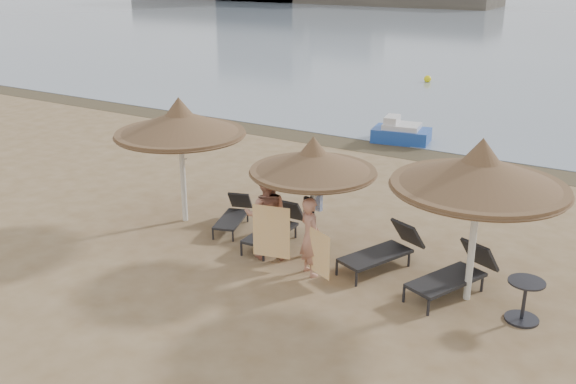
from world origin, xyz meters
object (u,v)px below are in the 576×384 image
Objects in this scene: palapa_right at (480,173)px; lounger_far_right at (456,273)px; side_table at (524,302)px; lounger_near_right at (385,249)px; palapa_center at (313,162)px; lounger_near_left at (276,226)px; pedal_boat at (401,133)px; palapa_left at (180,123)px; lounger_far_left at (234,214)px; person_right at (310,230)px; person_left at (266,208)px.

palapa_right reaches higher than lounger_far_right.
palapa_right is at bearing 166.13° from side_table.
lounger_near_right is 2.65× the size of side_table.
palapa_right is (3.50, -0.17, 0.40)m from palapa_center.
lounger_far_right is at bearing 163.19° from side_table.
palapa_center reaches higher than lounger_near_left.
palapa_left is at bearing -110.25° from pedal_boat.
lounger_far_left is 0.87× the size of person_right.
lounger_near_right reaches higher than lounger_far_left.
pedal_boat is (-3.40, 9.42, -0.06)m from lounger_near_right.
person_right reaches higher than lounger_near_left.
side_table is 11.98m from pedal_boat.
person_left is at bearing -93.74° from pedal_boat.
palapa_right is 2.44m from side_table.
palapa_center is 3.65m from lounger_far_right.
palapa_right is at bearing -2.05° from palapa_left.
lounger_near_left is 4.26m from lounger_far_right.
side_table is at bearing -5.43° from palapa_center.
lounger_near_left is at bearing 170.20° from palapa_center.
lounger_far_right is (5.61, -0.43, 0.09)m from lounger_far_left.
lounger_far_right is at bearing -22.57° from lounger_far_left.
palapa_center reaches higher than lounger_far_right.
palapa_center reaches higher than person_left.
palapa_left reaches higher than lounger_near_left.
pedal_boat reaches higher than side_table.
lounger_far_right is 4.12m from person_left.
side_table is at bearing -143.78° from person_right.
palapa_center is at bearing -32.63° from person_right.
side_table is at bearing 8.93° from lounger_near_right.
lounger_far_left is at bearing -161.73° from lounger_far_right.
pedal_boat is at bearing 93.16° from lounger_near_left.
lounger_far_right is 10.94m from pedal_boat.
lounger_near_left is (-1.04, 0.18, -1.76)m from palapa_center.
person_right is (0.41, -0.82, -1.17)m from palapa_center.
pedal_boat is at bearing 68.18° from lounger_far_left.
palapa_right is at bearing -5.82° from lounger_near_left.
lounger_near_left is at bearing 2.01° from palapa_left.
palapa_right is at bearing -2.75° from palapa_center.
pedal_boat is at bearing 100.53° from palapa_center.
palapa_left is 3.36m from lounger_near_left.
palapa_right is 11.41m from pedal_boat.
lounger_near_left is 1.11m from person_left.
lounger_far_right reaches higher than side_table.
person_right is at bearing -141.46° from lounger_far_right.
palapa_center is at bearing -27.84° from lounger_far_left.
pedal_boat reaches higher than lounger_near_left.
palapa_center is 1.28× the size of pedal_boat.
side_table is at bearing -67.12° from pedal_boat.
palapa_right is 3.52m from person_right.
palapa_right reaches higher than palapa_center.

